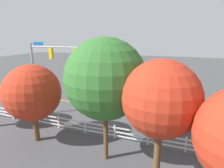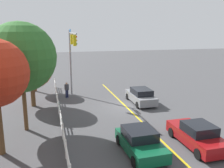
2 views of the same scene
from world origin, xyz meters
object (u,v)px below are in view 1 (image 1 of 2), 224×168
Objects in this scene: car_0 at (191,105)px; car_1 at (108,95)px; pedestrian at (43,110)px; car_2 at (191,119)px; tree_0 at (32,93)px; tree_1 at (105,79)px; tree_4 at (161,99)px.

car_0 is 9.51m from car_1.
pedestrian reaches higher than car_0.
car_1 is at bearing 157.02° from car_2.
tree_1 is at bearing 177.59° from tree_0.
tree_1 is (-5.85, 0.25, 1.55)m from tree_0.
tree_1 is (5.45, 10.63, 4.64)m from car_0.
tree_1 is (5.35, 6.84, 4.65)m from car_2.
car_1 is at bearing -57.71° from tree_4.
pedestrian is at bearing -167.63° from car_2.
car_2 is 9.85m from tree_1.
tree_4 reaches higher than car_1.
car_2 is 13.76m from pedestrian.
car_0 is 15.65m from tree_0.
tree_4 is (1.98, 7.98, 4.17)m from car_2.
car_2 is at bearing -149.50° from tree_0.
tree_4 reaches higher than car_2.
car_2 is (-9.41, 3.77, -0.04)m from car_1.
tree_1 reaches higher than tree_4.
pedestrian is at bearing 27.49° from car_0.
car_2 is (0.10, 3.79, -0.01)m from car_0.
car_0 reaches higher than car_1.
car_0 is 1.10× the size of car_2.
tree_1 reaches higher than tree_0.
car_1 is 10.14m from car_2.
car_0 is 0.67× the size of tree_4.
tree_4 reaches higher than tree_0.
car_0 is at bearing 87.32° from car_2.
tree_1 reaches higher than car_0.
tree_0 is at bearing -8.58° from tree_4.
tree_0 is at bearing 80.81° from car_1.
tree_0 is at bearing 42.60° from car_0.
car_0 is 3.79m from car_2.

